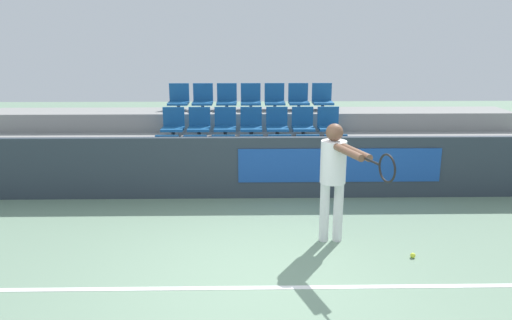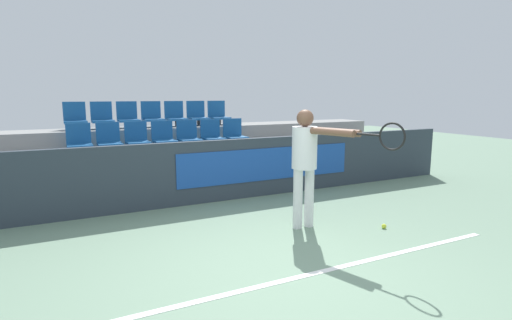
# 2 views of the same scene
# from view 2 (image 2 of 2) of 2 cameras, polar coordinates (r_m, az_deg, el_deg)

# --- Properties ---
(ground_plane) EXTENTS (30.00, 30.00, 0.00)m
(ground_plane) POSITION_cam_2_polar(r_m,az_deg,el_deg) (4.28, 3.34, -16.10)
(ground_plane) COLOR gray
(court_baseline) EXTENTS (5.93, 0.08, 0.01)m
(court_baseline) POSITION_cam_2_polar(r_m,az_deg,el_deg) (4.17, 4.29, -16.73)
(court_baseline) COLOR white
(court_baseline) RESTS_ON ground
(barrier_wall) EXTENTS (11.55, 0.14, 1.07)m
(barrier_wall) POSITION_cam_2_polar(r_m,az_deg,el_deg) (6.78, -9.30, -1.86)
(barrier_wall) COLOR #2D3842
(barrier_wall) RESTS_ON ground
(bleacher_tier_front) EXTENTS (11.15, 0.96, 0.38)m
(bleacher_tier_front) POSITION_cam_2_polar(r_m,az_deg,el_deg) (7.37, -10.79, -3.76)
(bleacher_tier_front) COLOR gray
(bleacher_tier_front) RESTS_ON ground
(bleacher_tier_middle) EXTENTS (11.15, 0.96, 0.75)m
(bleacher_tier_middle) POSITION_cam_2_polar(r_m,az_deg,el_deg) (8.24, -12.69, -1.10)
(bleacher_tier_middle) COLOR gray
(bleacher_tier_middle) RESTS_ON ground
(bleacher_tier_back) EXTENTS (11.15, 0.96, 1.13)m
(bleacher_tier_back) POSITION_cam_2_polar(r_m,az_deg,el_deg) (9.14, -14.22, 1.04)
(bleacher_tier_back) COLOR gray
(bleacher_tier_back) RESTS_ON ground
(stadium_chair_0) EXTENTS (0.43, 0.44, 0.56)m
(stadium_chair_0) POSITION_cam_2_polar(r_m,az_deg,el_deg) (7.16, -23.31, -1.27)
(stadium_chair_0) COLOR #333333
(stadium_chair_0) RESTS_ON bleacher_tier_front
(stadium_chair_1) EXTENTS (0.43, 0.44, 0.56)m
(stadium_chair_1) POSITION_cam_2_polar(r_m,az_deg,el_deg) (7.20, -19.17, -0.96)
(stadium_chair_1) COLOR #333333
(stadium_chair_1) RESTS_ON bleacher_tier_front
(stadium_chair_2) EXTENTS (0.43, 0.44, 0.56)m
(stadium_chair_2) POSITION_cam_2_polar(r_m,az_deg,el_deg) (7.29, -15.11, -0.65)
(stadium_chair_2) COLOR #333333
(stadium_chair_2) RESTS_ON bleacher_tier_front
(stadium_chair_3) EXTENTS (0.43, 0.44, 0.56)m
(stadium_chair_3) POSITION_cam_2_polar(r_m,az_deg,el_deg) (7.41, -11.17, -0.35)
(stadium_chair_3) COLOR #333333
(stadium_chair_3) RESTS_ON bleacher_tier_front
(stadium_chair_4) EXTENTS (0.43, 0.44, 0.56)m
(stadium_chair_4) POSITION_cam_2_polar(r_m,az_deg,el_deg) (7.56, -7.36, -0.05)
(stadium_chair_4) COLOR #333333
(stadium_chair_4) RESTS_ON bleacher_tier_front
(stadium_chair_5) EXTENTS (0.43, 0.44, 0.56)m
(stadium_chair_5) POSITION_cam_2_polar(r_m,az_deg,el_deg) (7.75, -3.72, 0.23)
(stadium_chair_5) COLOR #333333
(stadium_chair_5) RESTS_ON bleacher_tier_front
(stadium_chair_6) EXTENTS (0.43, 0.44, 0.56)m
(stadium_chair_6) POSITION_cam_2_polar(r_m,az_deg,el_deg) (7.97, -0.27, 0.50)
(stadium_chair_6) COLOR #333333
(stadium_chair_6) RESTS_ON bleacher_tier_front
(stadium_chair_7) EXTENTS (0.43, 0.44, 0.56)m
(stadium_chair_7) POSITION_cam_2_polar(r_m,az_deg,el_deg) (8.06, -23.94, 2.50)
(stadium_chair_7) COLOR #333333
(stadium_chair_7) RESTS_ON bleacher_tier_middle
(stadium_chair_8) EXTENTS (0.43, 0.44, 0.56)m
(stadium_chair_8) POSITION_cam_2_polar(r_m,az_deg,el_deg) (8.10, -20.25, 2.76)
(stadium_chair_8) COLOR #333333
(stadium_chair_8) RESTS_ON bleacher_tier_middle
(stadium_chair_9) EXTENTS (0.43, 0.44, 0.56)m
(stadium_chair_9) POSITION_cam_2_polar(r_m,az_deg,el_deg) (8.17, -16.62, 3.00)
(stadium_chair_9) COLOR #333333
(stadium_chair_9) RESTS_ON bleacher_tier_middle
(stadium_chair_10) EXTENTS (0.43, 0.44, 0.56)m
(stadium_chair_10) POSITION_cam_2_polar(r_m,az_deg,el_deg) (8.28, -13.06, 3.22)
(stadium_chair_10) COLOR #333333
(stadium_chair_10) RESTS_ON bleacher_tier_middle
(stadium_chair_11) EXTENTS (0.43, 0.44, 0.56)m
(stadium_chair_11) POSITION_cam_2_polar(r_m,az_deg,el_deg) (8.42, -9.61, 3.43)
(stadium_chair_11) COLOR #333333
(stadium_chair_11) RESTS_ON bleacher_tier_middle
(stadium_chair_12) EXTENTS (0.43, 0.44, 0.56)m
(stadium_chair_12) POSITION_cam_2_polar(r_m,az_deg,el_deg) (8.59, -6.28, 3.62)
(stadium_chair_12) COLOR #333333
(stadium_chair_12) RESTS_ON bleacher_tier_middle
(stadium_chair_13) EXTENTS (0.43, 0.44, 0.56)m
(stadium_chair_13) POSITION_cam_2_polar(r_m,az_deg,el_deg) (8.78, -3.09, 3.79)
(stadium_chair_13) COLOR #333333
(stadium_chair_13) RESTS_ON bleacher_tier_middle
(stadium_chair_14) EXTENTS (0.43, 0.44, 0.56)m
(stadium_chair_14) POSITION_cam_2_polar(r_m,az_deg,el_deg) (8.98, -24.43, 5.50)
(stadium_chair_14) COLOR #333333
(stadium_chair_14) RESTS_ON bleacher_tier_back
(stadium_chair_15) EXTENTS (0.43, 0.44, 0.56)m
(stadium_chair_15) POSITION_cam_2_polar(r_m,az_deg,el_deg) (9.02, -21.11, 5.72)
(stadium_chair_15) COLOR #333333
(stadium_chair_15) RESTS_ON bleacher_tier_back
(stadium_chair_16) EXTENTS (0.43, 0.44, 0.56)m
(stadium_chair_16) POSITION_cam_2_polar(r_m,az_deg,el_deg) (9.09, -17.83, 5.92)
(stadium_chair_16) COLOR #333333
(stadium_chair_16) RESTS_ON bleacher_tier_back
(stadium_chair_17) EXTENTS (0.43, 0.44, 0.56)m
(stadium_chair_17) POSITION_cam_2_polar(r_m,az_deg,el_deg) (9.19, -14.60, 6.10)
(stadium_chair_17) COLOR #333333
(stadium_chair_17) RESTS_ON bleacher_tier_back
(stadium_chair_18) EXTENTS (0.43, 0.44, 0.56)m
(stadium_chair_18) POSITION_cam_2_polar(r_m,az_deg,el_deg) (9.31, -11.45, 6.25)
(stadium_chair_18) COLOR #333333
(stadium_chair_18) RESTS_ON bleacher_tier_back
(stadium_chair_19) EXTENTS (0.43, 0.44, 0.56)m
(stadium_chair_19) POSITION_cam_2_polar(r_m,az_deg,el_deg) (9.46, -8.38, 6.38)
(stadium_chair_19) COLOR #333333
(stadium_chair_19) RESTS_ON bleacher_tier_back
(stadium_chair_20) EXTENTS (0.43, 0.44, 0.56)m
(stadium_chair_20) POSITION_cam_2_polar(r_m,az_deg,el_deg) (9.64, -5.42, 6.49)
(stadium_chair_20) COLOR #333333
(stadium_chair_20) RESTS_ON bleacher_tier_back
(tennis_player) EXTENTS (0.60, 1.53, 1.64)m
(tennis_player) POSITION_cam_2_polar(r_m,az_deg,el_deg) (5.43, 7.50, 0.66)
(tennis_player) COLOR silver
(tennis_player) RESTS_ON ground
(tennis_ball) EXTENTS (0.07, 0.07, 0.07)m
(tennis_ball) POSITION_cam_2_polar(r_m,az_deg,el_deg) (5.88, 17.81, -8.99)
(tennis_ball) COLOR #CCDB33
(tennis_ball) RESTS_ON ground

